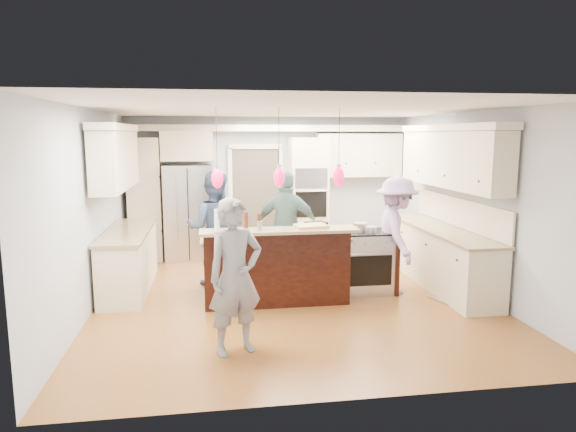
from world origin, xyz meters
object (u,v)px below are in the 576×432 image
kitchen_island (274,264)px  refrigerator (189,212)px  person_bar_end (235,277)px  person_far_left (214,228)px  island_range (366,261)px

kitchen_island → refrigerator: bearing=116.9°
person_bar_end → refrigerator: bearing=76.6°
kitchen_island → person_far_left: size_ratio=1.17×
island_range → refrigerator: bearing=137.4°
refrigerator → person_far_left: (0.45, -1.79, -0.00)m
refrigerator → kitchen_island: (1.30, -2.57, -0.41)m
refrigerator → island_range: bearing=-42.6°
refrigerator → person_bar_end: bearing=-81.7°
person_bar_end → kitchen_island: bearing=49.0°
refrigerator → kitchen_island: 2.91m
refrigerator → island_range: (2.71, -2.49, -0.44)m
person_far_left → person_bar_end: bearing=103.4°
island_range → person_bar_end: size_ratio=0.54×
kitchen_island → person_far_left: 1.23m
person_far_left → kitchen_island: bearing=146.7°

